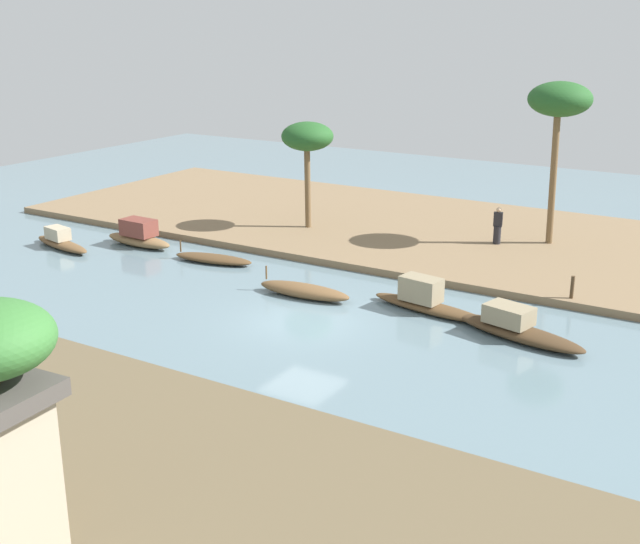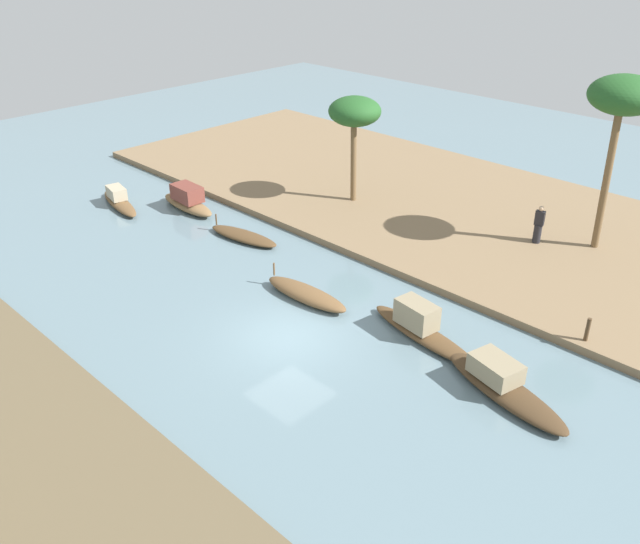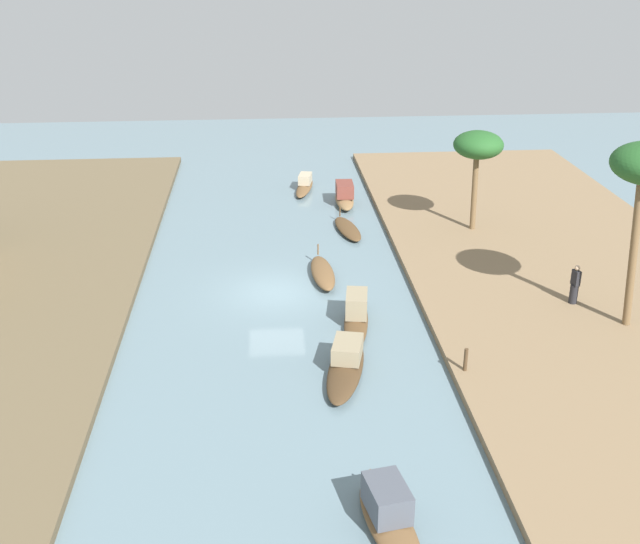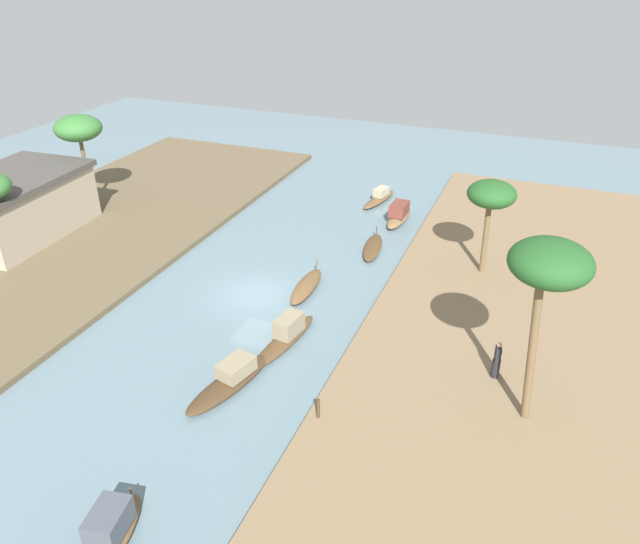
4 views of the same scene
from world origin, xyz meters
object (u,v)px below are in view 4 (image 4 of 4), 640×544
(sampan_open_hull, at_px, (399,214))
(palm_tree_right_tall, at_px, (78,129))
(palm_tree_left_far, at_px, (492,196))
(sampan_foreground, at_px, (231,379))
(sampan_upstream_small, at_px, (380,197))
(sampan_with_tall_canopy, at_px, (306,286))
(sampan_near_left_bank, at_px, (373,247))
(sampan_with_red_awning, at_px, (108,534))
(person_on_near_bank, at_px, (497,362))
(sampan_downstream_large, at_px, (286,334))
(mooring_post, at_px, (318,408))
(palm_tree_left_near, at_px, (550,267))
(riverside_building, at_px, (15,206))

(sampan_open_hull, relative_size, palm_tree_right_tall, 0.62)
(palm_tree_left_far, distance_m, palm_tree_right_tall, 26.20)
(sampan_foreground, xyz_separation_m, palm_tree_right_tall, (13.00, 18.06, 5.27))
(sampan_upstream_small, relative_size, palm_tree_left_far, 0.80)
(sampan_with_tall_canopy, bearing_deg, sampan_open_hull, -14.44)
(sampan_near_left_bank, xyz_separation_m, palm_tree_right_tall, (-1.22, 19.71, 5.46))
(sampan_with_red_awning, height_order, person_on_near_bank, person_on_near_bank)
(sampan_downstream_large, relative_size, person_on_near_bank, 2.83)
(sampan_open_hull, relative_size, sampan_with_tall_canopy, 0.99)
(mooring_post, height_order, palm_tree_right_tall, palm_tree_right_tall)
(palm_tree_left_far, bearing_deg, sampan_open_hull, 48.02)
(sampan_foreground, bearing_deg, palm_tree_left_near, -65.14)
(sampan_near_left_bank, distance_m, palm_tree_left_near, 16.66)
(sampan_with_red_awning, xyz_separation_m, palm_tree_left_far, (21.33, -7.89, 4.25))
(sampan_near_left_bank, xyz_separation_m, palm_tree_left_near, (-11.96, -9.57, 6.55))
(sampan_upstream_small, xyz_separation_m, person_on_near_bank, (-17.47, -10.24, 0.74))
(sampan_near_left_bank, height_order, sampan_open_hull, sampan_open_hull)
(sampan_upstream_small, relative_size, mooring_post, 4.84)
(sampan_with_tall_canopy, relative_size, sampan_with_red_awning, 1.02)
(sampan_with_red_awning, bearing_deg, mooring_post, -39.01)
(sampan_downstream_large, xyz_separation_m, sampan_open_hull, (15.22, -1.17, 0.06))
(sampan_downstream_large, xyz_separation_m, palm_tree_right_tall, (9.31, 18.87, 5.20))
(sampan_downstream_large, bearing_deg, riverside_building, 87.05)
(palm_tree_left_far, height_order, palm_tree_right_tall, palm_tree_right_tall)
(sampan_with_red_awning, xyz_separation_m, riverside_building, (15.63, 19.28, 1.72))
(sampan_foreground, relative_size, sampan_with_red_awning, 1.28)
(sampan_downstream_large, height_order, sampan_with_tall_canopy, sampan_downstream_large)
(sampan_upstream_small, height_order, palm_tree_left_near, palm_tree_left_near)
(mooring_post, distance_m, palm_tree_left_far, 15.17)
(sampan_open_hull, bearing_deg, sampan_with_red_awning, 178.31)
(sampan_upstream_small, height_order, palm_tree_right_tall, palm_tree_right_tall)
(mooring_post, relative_size, palm_tree_left_near, 0.12)
(sampan_foreground, xyz_separation_m, sampan_downstream_large, (3.68, -0.82, 0.07))
(palm_tree_left_far, bearing_deg, sampan_with_red_awning, 159.71)
(sampan_with_red_awning, bearing_deg, sampan_downstream_large, -13.44)
(sampan_with_tall_canopy, distance_m, palm_tree_left_near, 14.44)
(sampan_with_red_awning, relative_size, sampan_upstream_small, 0.93)
(riverside_building, bearing_deg, sampan_with_red_awning, -132.33)
(sampan_foreground, distance_m, mooring_post, 4.23)
(sampan_open_hull, height_order, palm_tree_right_tall, palm_tree_right_tall)
(sampan_foreground, distance_m, sampan_upstream_small, 21.76)
(sampan_upstream_small, bearing_deg, riverside_building, 138.61)
(sampan_downstream_large, height_order, sampan_upstream_small, sampan_downstream_large)
(riverside_building, bearing_deg, sampan_foreground, -115.26)
(person_on_near_bank, relative_size, riverside_building, 0.18)
(palm_tree_left_near, bearing_deg, mooring_post, 112.77)
(mooring_post, bearing_deg, sampan_with_red_awning, 151.60)
(sampan_upstream_small, bearing_deg, sampan_open_hull, -130.78)
(sampan_with_red_awning, bearing_deg, sampan_near_left_bank, -14.26)
(mooring_post, bearing_deg, sampan_downstream_large, 37.24)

